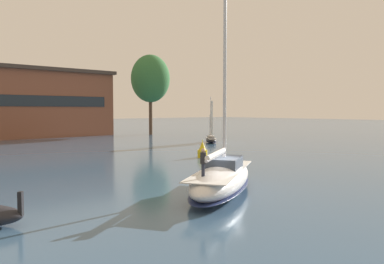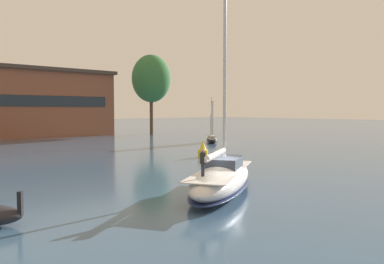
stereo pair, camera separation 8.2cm
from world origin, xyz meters
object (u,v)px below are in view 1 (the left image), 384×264
Objects in this scene: tree_shore_left at (150,79)px; channel_buoy at (202,150)px; sailboat_main at (222,177)px; sailboat_moored_mid_channel at (211,139)px.

channel_buoy is at bearing -116.08° from tree_shore_left.
sailboat_main reaches higher than sailboat_moored_mid_channel.
sailboat_moored_mid_channel is at bearing 47.69° from sailboat_main.
sailboat_main is 38.17m from sailboat_moored_mid_channel.
sailboat_main is 2.00× the size of sailboat_moored_mid_channel.
sailboat_moored_mid_channel is 3.76× the size of channel_buoy.
sailboat_moored_mid_channel is at bearing 43.76° from channel_buoy.
sailboat_main is (-30.01, -52.50, -11.41)m from tree_shore_left.
tree_shore_left is at bearing 60.25° from sailboat_main.
tree_shore_left reaches higher than sailboat_main.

